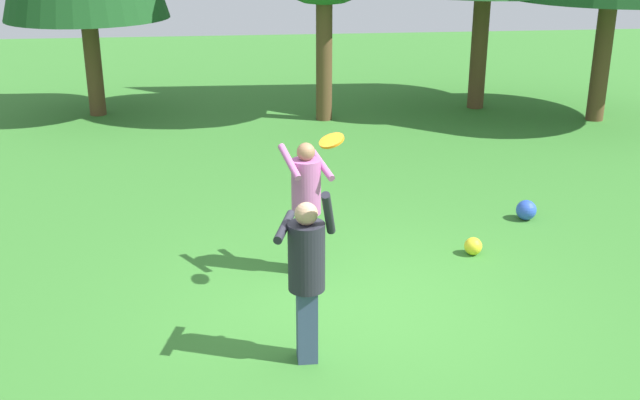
{
  "coord_description": "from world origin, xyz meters",
  "views": [
    {
      "loc": [
        -1.17,
        -7.37,
        3.98
      ],
      "look_at": [
        -0.3,
        0.45,
        1.05
      ],
      "focal_mm": 43.24,
      "sensor_mm": 36.0,
      "label": 1
    }
  ],
  "objects_px": {
    "ball_yellow": "(473,246)",
    "frisbee": "(332,141)",
    "person_thrower": "(307,269)",
    "ball_blue": "(526,210)",
    "person_catcher": "(306,197)"
  },
  "relations": [
    {
      "from": "person_catcher",
      "to": "ball_yellow",
      "type": "distance_m",
      "value": 2.27
    },
    {
      "from": "frisbee",
      "to": "ball_yellow",
      "type": "height_order",
      "value": "frisbee"
    },
    {
      "from": "person_catcher",
      "to": "frisbee",
      "type": "relative_size",
      "value": 4.34
    },
    {
      "from": "frisbee",
      "to": "ball_blue",
      "type": "height_order",
      "value": "frisbee"
    },
    {
      "from": "person_thrower",
      "to": "ball_yellow",
      "type": "bearing_deg",
      "value": -29.78
    },
    {
      "from": "person_thrower",
      "to": "ball_blue",
      "type": "distance_m",
      "value": 4.71
    },
    {
      "from": "person_catcher",
      "to": "ball_blue",
      "type": "distance_m",
      "value": 3.52
    },
    {
      "from": "ball_yellow",
      "to": "ball_blue",
      "type": "relative_size",
      "value": 0.8
    },
    {
      "from": "ball_blue",
      "to": "frisbee",
      "type": "bearing_deg",
      "value": -146.92
    },
    {
      "from": "person_catcher",
      "to": "frisbee",
      "type": "xyz_separation_m",
      "value": [
        0.21,
        -0.63,
        0.85
      ]
    },
    {
      "from": "person_catcher",
      "to": "frisbee",
      "type": "distance_m",
      "value": 1.08
    },
    {
      "from": "person_thrower",
      "to": "frisbee",
      "type": "bearing_deg",
      "value": -0.0
    },
    {
      "from": "person_thrower",
      "to": "ball_yellow",
      "type": "xyz_separation_m",
      "value": [
        2.28,
        2.16,
        -0.83
      ]
    },
    {
      "from": "ball_yellow",
      "to": "frisbee",
      "type": "bearing_deg",
      "value": -155.21
    },
    {
      "from": "person_catcher",
      "to": "ball_blue",
      "type": "height_order",
      "value": "person_catcher"
    }
  ]
}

